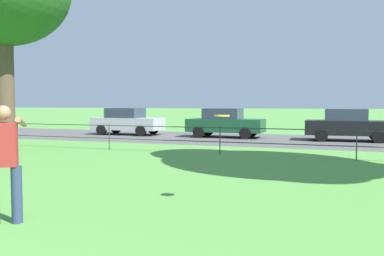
{
  "coord_description": "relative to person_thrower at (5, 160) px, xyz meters",
  "views": [
    {
      "loc": [
        4.14,
        -0.26,
        1.8
      ],
      "look_at": [
        0.66,
        9.23,
        1.21
      ],
      "focal_mm": 39.28,
      "sensor_mm": 36.0,
      "label": 1
    }
  ],
  "objects": [
    {
      "name": "street_strip",
      "position": [
        0.62,
        15.9,
        -0.96
      ],
      "size": [
        80.0,
        7.55,
        0.01
      ],
      "primitive_type": "cube",
      "color": "#565454",
      "rests_on": "ground"
    },
    {
      "name": "frisbee",
      "position": [
        2.74,
        2.16,
        0.63
      ],
      "size": [
        0.28,
        0.28,
        0.03
      ],
      "color": "yellow"
    },
    {
      "name": "person_thrower",
      "position": [
        0.0,
        0.0,
        0.0
      ],
      "size": [
        0.45,
        0.86,
        1.77
      ],
      "color": "navy",
      "rests_on": "ground"
    },
    {
      "name": "car_dark_green_far_right",
      "position": [
        -1.26,
        16.6,
        -0.18
      ],
      "size": [
        4.01,
        1.84,
        1.54
      ],
      "color": "#194C2D",
      "rests_on": "ground"
    },
    {
      "name": "car_silver_left",
      "position": [
        -7.06,
        16.48,
        -0.18
      ],
      "size": [
        4.02,
        1.85,
        1.54
      ],
      "color": "#B7BABF",
      "rests_on": "ground"
    },
    {
      "name": "car_black_center",
      "position": [
        4.87,
        16.54,
        -0.18
      ],
      "size": [
        4.06,
        1.93,
        1.54
      ],
      "color": "black",
      "rests_on": "ground"
    },
    {
      "name": "park_fence",
      "position": [
        0.62,
        9.26,
        -0.29
      ],
      "size": [
        35.84,
        0.04,
        1.0
      ],
      "color": "#333833",
      "rests_on": "ground"
    }
  ]
}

